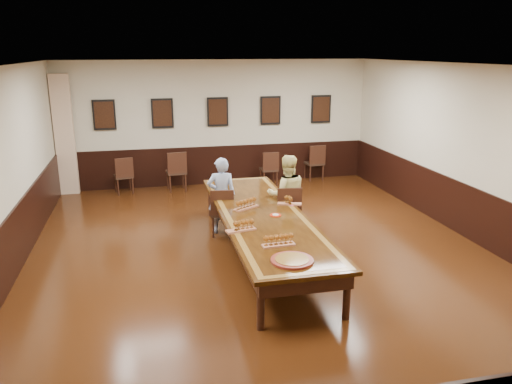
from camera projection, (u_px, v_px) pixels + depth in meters
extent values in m
cube|color=black|center=(262.00, 255.00, 8.68)|extent=(8.00, 10.00, 0.02)
cube|color=white|center=(263.00, 65.00, 7.79)|extent=(8.00, 10.00, 0.02)
cube|color=beige|center=(218.00, 123.00, 12.93)|extent=(8.00, 0.02, 3.20)
cube|color=beige|center=(428.00, 319.00, 3.54)|extent=(8.00, 0.02, 3.20)
cube|color=beige|center=(0.00, 179.00, 7.38)|extent=(0.02, 10.00, 3.20)
cube|color=beige|center=(476.00, 154.00, 9.09)|extent=(0.02, 10.00, 3.20)
imported|color=#486BB6|center=(222.00, 196.00, 9.55)|extent=(0.59, 0.42, 1.49)
imported|color=#EEE695|center=(287.00, 195.00, 9.52)|extent=(0.83, 0.67, 1.54)
cube|color=#DC49A6|center=(290.00, 205.00, 8.95)|extent=(0.14, 0.15, 0.01)
cube|color=#CCA98C|center=(64.00, 135.00, 11.99)|extent=(0.45, 0.18, 2.90)
cube|color=black|center=(219.00, 165.00, 13.20)|extent=(7.98, 0.04, 1.00)
cube|color=black|center=(12.00, 248.00, 7.69)|extent=(0.04, 9.98, 1.00)
cube|color=black|center=(468.00, 212.00, 9.38)|extent=(0.04, 9.98, 1.00)
cube|color=black|center=(263.00, 216.00, 8.47)|extent=(1.40, 5.00, 0.06)
cube|color=olive|center=(263.00, 214.00, 8.47)|extent=(1.28, 4.88, 0.00)
cube|color=black|center=(263.00, 214.00, 8.47)|extent=(1.10, 4.70, 0.00)
cube|color=black|center=(262.00, 224.00, 8.52)|extent=(1.25, 4.85, 0.18)
cylinder|color=black|center=(261.00, 305.00, 6.28)|extent=(0.10, 0.10, 0.69)
cylinder|color=black|center=(347.00, 295.00, 6.53)|extent=(0.10, 0.10, 0.69)
cylinder|color=black|center=(211.00, 200.00, 10.63)|extent=(0.10, 0.10, 0.69)
cylinder|color=black|center=(263.00, 197.00, 10.88)|extent=(0.10, 0.10, 0.69)
cube|color=black|center=(104.00, 115.00, 12.18)|extent=(0.54, 0.03, 0.74)
cube|color=black|center=(104.00, 115.00, 12.17)|extent=(0.46, 0.01, 0.64)
cube|color=black|center=(162.00, 113.00, 12.48)|extent=(0.54, 0.03, 0.74)
cube|color=black|center=(162.00, 113.00, 12.46)|extent=(0.46, 0.01, 0.64)
cube|color=black|center=(218.00, 112.00, 12.78)|extent=(0.54, 0.03, 0.74)
cube|color=black|center=(218.00, 112.00, 12.76)|extent=(0.46, 0.01, 0.64)
cube|color=black|center=(271.00, 110.00, 13.08)|extent=(0.54, 0.03, 0.74)
cube|color=black|center=(271.00, 110.00, 13.06)|extent=(0.46, 0.01, 0.64)
cube|color=black|center=(321.00, 109.00, 13.38)|extent=(0.54, 0.03, 0.74)
cube|color=black|center=(321.00, 109.00, 13.36)|extent=(0.46, 0.01, 0.64)
cube|color=#A15F43|center=(246.00, 208.00, 8.74)|extent=(0.49, 0.38, 0.03)
cube|color=#A15F43|center=(290.00, 204.00, 8.98)|extent=(0.45, 0.26, 0.03)
cube|color=#A15F43|center=(241.00, 230.00, 7.67)|extent=(0.48, 0.23, 0.03)
cube|color=#A15F43|center=(278.00, 245.00, 7.08)|extent=(0.48, 0.17, 0.03)
cylinder|color=red|center=(276.00, 215.00, 8.37)|extent=(0.19, 0.19, 0.02)
cylinder|color=silver|center=(276.00, 215.00, 8.37)|extent=(0.11, 0.11, 0.01)
cylinder|color=#5C1712|center=(292.00, 261.00, 6.56)|extent=(0.70, 0.70, 0.04)
cylinder|color=olive|center=(292.00, 259.00, 6.55)|extent=(0.56, 0.56, 0.01)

